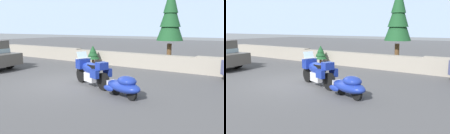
# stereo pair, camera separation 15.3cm
# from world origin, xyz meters

# --- Properties ---
(ground_plane) EXTENTS (80.00, 80.00, 0.00)m
(ground_plane) POSITION_xyz_m (0.00, 0.00, 0.00)
(ground_plane) COLOR #4C4C4F
(stone_guard_wall) EXTENTS (24.00, 0.63, 0.90)m
(stone_guard_wall) POSITION_xyz_m (-0.18, 5.23, 0.44)
(stone_guard_wall) COLOR gray
(stone_guard_wall) RESTS_ON ground
(touring_motorcycle) EXTENTS (2.22, 1.19, 1.33)m
(touring_motorcycle) POSITION_xyz_m (1.15, 0.16, 0.62)
(touring_motorcycle) COLOR black
(touring_motorcycle) RESTS_ON ground
(car_shaped_trailer) EXTENTS (2.20, 1.16, 0.76)m
(car_shaped_trailer) POSITION_xyz_m (3.05, -0.51, 0.41)
(car_shaped_trailer) COLOR black
(car_shaped_trailer) RESTS_ON ground
(pine_tree_tall) EXTENTS (1.56, 1.56, 4.85)m
(pine_tree_tall) POSITION_xyz_m (2.10, 6.45, 3.04)
(pine_tree_tall) COLOR brown
(pine_tree_tall) RESTS_ON ground
(pine_sapling_near) EXTENTS (0.82, 0.82, 1.24)m
(pine_sapling_near) POSITION_xyz_m (-2.09, 4.38, 0.78)
(pine_sapling_near) COLOR brown
(pine_sapling_near) RESTS_ON ground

